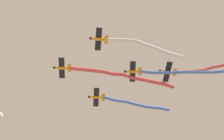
# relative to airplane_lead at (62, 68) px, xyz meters

# --- Properties ---
(airplane_lead) EXTENTS (6.08, 4.58, 1.50)m
(airplane_lead) POSITION_rel_airplane_lead_xyz_m (0.00, 0.00, 0.00)
(airplane_lead) COLOR orange
(smoke_trail_lead) EXTENTS (1.97, 26.63, 2.54)m
(smoke_trail_lead) POSITION_rel_airplane_lead_xyz_m (0.53, 15.00, -0.39)
(smoke_trail_lead) COLOR #DB4C4C
(airplane_left_wing) EXTENTS (6.05, 4.54, 1.50)m
(airplane_left_wing) POSITION_rel_airplane_lead_xyz_m (9.72, 7.51, -0.40)
(airplane_left_wing) COLOR orange
(smoke_trail_left_wing) EXTENTS (3.10, 19.02, 1.23)m
(smoke_trail_left_wing) POSITION_rel_airplane_lead_xyz_m (9.85, 18.78, -0.46)
(smoke_trail_left_wing) COLOR white
(airplane_right_wing) EXTENTS (6.07, 4.56, 1.50)m
(airplane_right_wing) POSITION_rel_airplane_lead_xyz_m (-7.51, 9.72, 0.30)
(airplane_right_wing) COLOR orange
(smoke_trail_right_wing) EXTENTS (1.82, 17.94, 1.36)m
(smoke_trail_right_wing) POSITION_rel_airplane_lead_xyz_m (-7.65, 20.43, -0.06)
(smoke_trail_right_wing) COLOR #4C75DB
(airplane_slot) EXTENTS (6.10, 4.62, 1.50)m
(airplane_slot) POSITION_rel_airplane_lead_xyz_m (2.20, 17.23, -0.20)
(airplane_slot) COLOR orange
(smoke_trail_slot) EXTENTS (5.01, 20.84, 1.69)m
(smoke_trail_slot) POSITION_rel_airplane_lead_xyz_m (4.50, 29.36, -0.67)
(smoke_trail_slot) COLOR #4C75DB
(airplane_trail) EXTENTS (6.02, 4.50, 1.50)m
(airplane_trail) POSITION_rel_airplane_lead_xyz_m (3.32, 25.85, 0.40)
(airplane_trail) COLOR orange
(smoke_trail_trail) EXTENTS (7.70, 20.95, 4.83)m
(smoke_trail_trail) POSITION_rel_airplane_lead_xyz_m (6.25, 38.27, 2.34)
(smoke_trail_trail) COLOR #DB4C4C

